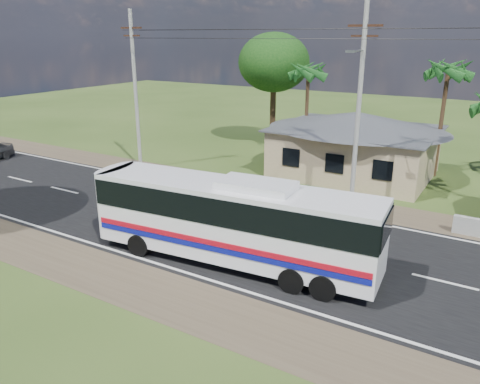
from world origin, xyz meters
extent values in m
plane|color=#2E4518|center=(0.00, 0.00, 0.00)|extent=(120.00, 120.00, 0.00)
cube|color=black|center=(0.00, 0.00, 0.01)|extent=(120.00, 10.00, 0.02)
cube|color=brown|center=(0.00, 6.50, 0.01)|extent=(120.00, 3.00, 0.01)
cube|color=brown|center=(0.00, -6.50, 0.01)|extent=(120.00, 3.00, 0.01)
cube|color=silver|center=(0.00, 4.70, 0.03)|extent=(120.00, 0.15, 0.01)
cube|color=silver|center=(0.00, -4.70, 0.03)|extent=(120.00, 0.15, 0.01)
cube|color=silver|center=(0.00, 0.00, 0.03)|extent=(120.00, 0.15, 0.01)
cube|color=tan|center=(1.00, 13.00, 1.60)|extent=(10.00, 8.00, 3.20)
cube|color=#4C4F54|center=(1.00, 13.00, 3.25)|extent=(10.60, 8.60, 0.10)
pyramid|color=#4C4F54|center=(1.00, 13.00, 4.40)|extent=(12.40, 10.00, 1.20)
cube|color=black|center=(-2.00, 8.98, 1.70)|extent=(1.20, 0.08, 1.20)
cube|color=black|center=(1.00, 8.98, 1.70)|extent=(1.20, 0.08, 1.20)
cube|color=black|center=(4.00, 8.98, 1.70)|extent=(1.20, 0.08, 1.20)
cylinder|color=#9E9E99|center=(-13.00, 6.50, 5.50)|extent=(0.26, 0.26, 11.00)
cube|color=#3C2315|center=(-13.00, 6.50, 9.80)|extent=(1.80, 0.12, 0.12)
cube|color=#3C2315|center=(-13.00, 6.50, 9.30)|extent=(1.40, 0.10, 0.10)
cylinder|color=#9E9E99|center=(3.00, 6.50, 5.50)|extent=(0.26, 0.26, 11.00)
cube|color=#3C2315|center=(3.00, 6.50, 9.80)|extent=(1.80, 0.12, 0.12)
cube|color=#3C2315|center=(3.00, 6.50, 9.30)|extent=(1.40, 0.10, 0.10)
cylinder|color=gray|center=(3.00, 5.50, 8.60)|extent=(0.08, 2.00, 0.08)
cube|color=gray|center=(3.00, 4.50, 8.60)|extent=(0.50, 0.18, 0.12)
cylinder|color=black|center=(-5.00, 6.50, 9.60)|extent=(16.00, 0.02, 0.02)
cylinder|color=#47301E|center=(6.00, 15.50, 3.75)|extent=(0.28, 0.28, 7.50)
cylinder|color=#47301E|center=(-4.00, 16.00, 3.50)|extent=(0.28, 0.28, 7.00)
cylinder|color=#47301E|center=(-8.00, 18.00, 2.97)|extent=(0.50, 0.50, 5.95)
ellipsoid|color=#0E350E|center=(-8.00, 18.00, 7.15)|extent=(6.00, 6.00, 4.92)
cube|color=white|center=(0.92, -2.93, 2.00)|extent=(12.46, 3.63, 3.07)
cube|color=black|center=(0.92, -2.93, 2.76)|extent=(12.52, 3.70, 1.13)
cube|color=black|center=(-5.20, -3.47, 2.41)|extent=(0.33, 2.36, 1.84)
cube|color=#A80A19|center=(1.03, -4.22, 1.43)|extent=(12.04, 1.10, 0.23)
cube|color=navy|center=(1.03, -4.22, 1.18)|extent=(12.04, 1.10, 0.23)
cube|color=white|center=(1.94, -2.84, 3.69)|extent=(3.20, 1.90, 0.31)
cylinder|color=black|center=(-3.06, -4.46, 0.51)|extent=(1.05, 0.45, 1.02)
cylinder|color=black|center=(-3.26, -2.12, 0.51)|extent=(1.05, 0.45, 1.02)
cylinder|color=black|center=(4.08, -3.83, 0.51)|extent=(1.05, 0.45, 1.02)
cylinder|color=black|center=(3.88, -1.48, 0.51)|extent=(1.05, 0.45, 1.02)
cylinder|color=black|center=(5.31, -3.72, 0.51)|extent=(1.05, 0.45, 1.02)
cylinder|color=black|center=(5.10, -1.38, 0.51)|extent=(1.05, 0.45, 1.02)
imported|color=black|center=(2.90, 5.93, 0.47)|extent=(1.88, 1.19, 0.93)
camera|label=1|loc=(10.50, -18.34, 9.36)|focal=35.00mm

